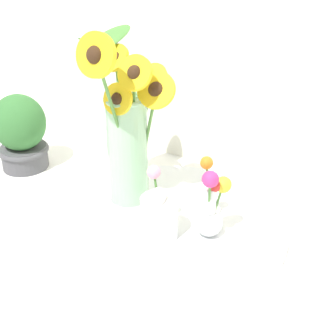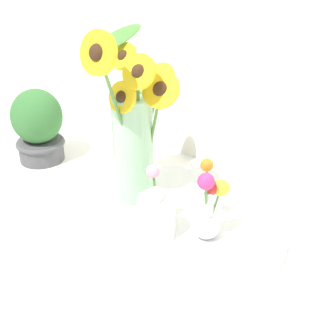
% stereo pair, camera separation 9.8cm
% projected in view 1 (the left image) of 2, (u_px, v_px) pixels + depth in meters
% --- Properties ---
extents(ground_plane, '(6.00, 6.00, 0.00)m').
position_uv_depth(ground_plane, '(152.00, 251.00, 0.99)').
color(ground_plane, white).
extents(serving_tray, '(0.53, 0.53, 0.02)m').
position_uv_depth(serving_tray, '(168.00, 225.00, 1.05)').
color(serving_tray, silver).
rests_on(serving_tray, ground_plane).
extents(mason_jar_sunflowers, '(0.25, 0.22, 0.42)m').
position_uv_depth(mason_jar_sunflowers, '(126.00, 131.00, 1.05)').
color(mason_jar_sunflowers, '#99CC9E').
rests_on(mason_jar_sunflowers, serving_tray).
extents(vase_small_center, '(0.08, 0.08, 0.15)m').
position_uv_depth(vase_small_center, '(159.00, 213.00, 0.97)').
color(vase_small_center, white).
rests_on(vase_small_center, serving_tray).
extents(vase_bulb_right, '(0.08, 0.10, 0.17)m').
position_uv_depth(vase_bulb_right, '(211.00, 205.00, 0.97)').
color(vase_bulb_right, white).
rests_on(vase_bulb_right, serving_tray).
extents(potted_plant, '(0.14, 0.14, 0.21)m').
position_uv_depth(potted_plant, '(21.00, 132.00, 1.26)').
color(potted_plant, '#4C4C51').
rests_on(potted_plant, ground_plane).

